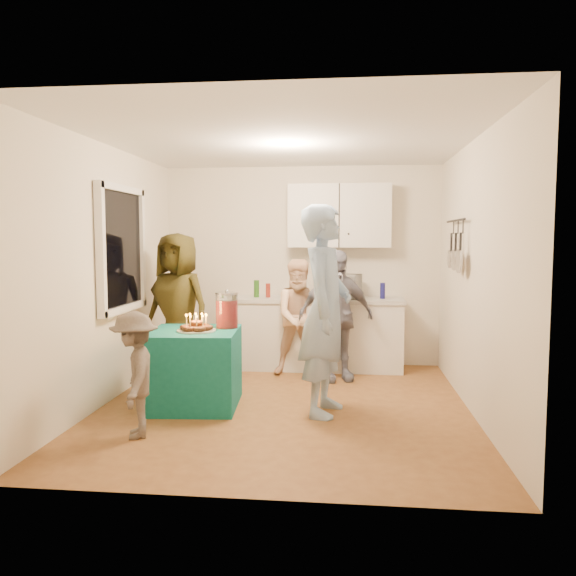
# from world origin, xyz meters

# --- Properties ---
(floor) EXTENTS (4.00, 4.00, 0.00)m
(floor) POSITION_xyz_m (0.00, 0.00, 0.00)
(floor) COLOR brown
(floor) RESTS_ON ground
(ceiling) EXTENTS (4.00, 4.00, 0.00)m
(ceiling) POSITION_xyz_m (0.00, 0.00, 2.60)
(ceiling) COLOR white
(ceiling) RESTS_ON floor
(back_wall) EXTENTS (3.60, 3.60, 0.00)m
(back_wall) POSITION_xyz_m (0.00, 2.00, 1.30)
(back_wall) COLOR silver
(back_wall) RESTS_ON floor
(left_wall) EXTENTS (4.00, 4.00, 0.00)m
(left_wall) POSITION_xyz_m (-1.80, 0.00, 1.30)
(left_wall) COLOR silver
(left_wall) RESTS_ON floor
(right_wall) EXTENTS (4.00, 4.00, 0.00)m
(right_wall) POSITION_xyz_m (1.80, 0.00, 1.30)
(right_wall) COLOR silver
(right_wall) RESTS_ON floor
(window_night) EXTENTS (0.04, 1.00, 1.20)m
(window_night) POSITION_xyz_m (-1.77, 0.30, 1.55)
(window_night) COLOR black
(window_night) RESTS_ON left_wall
(counter) EXTENTS (2.20, 0.58, 0.86)m
(counter) POSITION_xyz_m (0.20, 1.70, 0.43)
(counter) COLOR white
(counter) RESTS_ON floor
(countertop) EXTENTS (2.24, 0.62, 0.05)m
(countertop) POSITION_xyz_m (0.20, 1.70, 0.89)
(countertop) COLOR beige
(countertop) RESTS_ON counter
(upper_cabinet) EXTENTS (1.30, 0.30, 0.80)m
(upper_cabinet) POSITION_xyz_m (0.50, 1.85, 1.95)
(upper_cabinet) COLOR white
(upper_cabinet) RESTS_ON back_wall
(pot_rack) EXTENTS (0.12, 1.00, 0.60)m
(pot_rack) POSITION_xyz_m (1.72, 0.70, 1.60)
(pot_rack) COLOR black
(pot_rack) RESTS_ON right_wall
(microwave) EXTENTS (0.61, 0.48, 0.30)m
(microwave) POSITION_xyz_m (0.49, 1.70, 1.06)
(microwave) COLOR white
(microwave) RESTS_ON countertop
(party_table) EXTENTS (0.91, 0.91, 0.76)m
(party_table) POSITION_xyz_m (-0.89, -0.07, 0.38)
(party_table) COLOR #0F635C
(party_table) RESTS_ON floor
(donut_cake) EXTENTS (0.38, 0.38, 0.18)m
(donut_cake) POSITION_xyz_m (-0.85, -0.12, 0.85)
(donut_cake) COLOR #381C0C
(donut_cake) RESTS_ON party_table
(punch_jar) EXTENTS (0.22, 0.22, 0.34)m
(punch_jar) POSITION_xyz_m (-0.60, 0.12, 0.93)
(punch_jar) COLOR red
(punch_jar) RESTS_ON party_table
(man_birthday) EXTENTS (0.59, 0.79, 1.98)m
(man_birthday) POSITION_xyz_m (0.41, -0.16, 0.99)
(man_birthday) COLOR #9BBAE2
(man_birthday) RESTS_ON floor
(woman_back_left) EXTENTS (0.98, 0.81, 1.72)m
(woman_back_left) POSITION_xyz_m (-1.33, 0.85, 0.86)
(woman_back_left) COLOR #544B18
(woman_back_left) RESTS_ON floor
(woman_back_center) EXTENTS (0.80, 0.69, 1.41)m
(woman_back_center) POSITION_xyz_m (0.05, 1.35, 0.71)
(woman_back_center) COLOR #FFB085
(woman_back_center) RESTS_ON floor
(woman_back_right) EXTENTS (0.97, 0.64, 1.53)m
(woman_back_right) POSITION_xyz_m (0.48, 1.11, 0.76)
(woman_back_right) COLOR black
(woman_back_right) RESTS_ON floor
(child_near_left) EXTENTS (0.59, 0.78, 1.06)m
(child_near_left) POSITION_xyz_m (-1.15, -0.97, 0.53)
(child_near_left) COLOR #514741
(child_near_left) RESTS_ON floor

